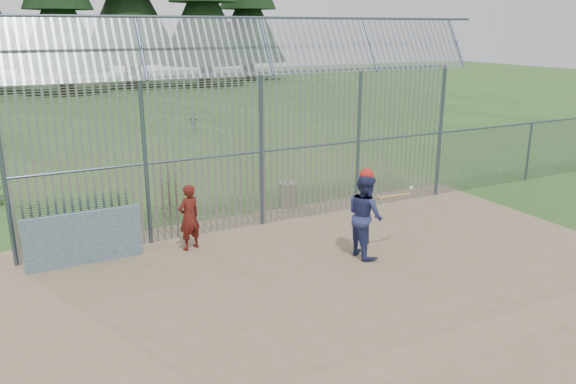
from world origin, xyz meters
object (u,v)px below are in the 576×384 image
onlooker (189,217)px  dugout_wall (84,238)px  batter (365,215)px  trash_can (287,194)px

onlooker → dugout_wall: bearing=-25.5°
dugout_wall → onlooker: bearing=-5.6°
batter → onlooker: size_ratio=1.22×
dugout_wall → batter: batter is taller
onlooker → batter: bearing=127.6°
batter → onlooker: 4.09m
onlooker → trash_can: 4.05m
onlooker → trash_can: bearing=-171.9°
dugout_wall → onlooker: size_ratio=1.58×
dugout_wall → trash_can: bearing=15.8°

